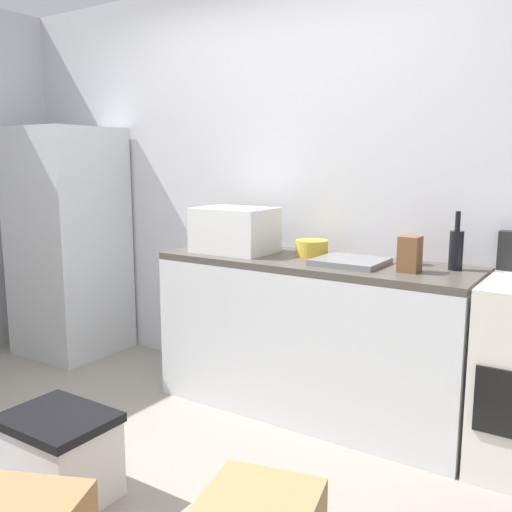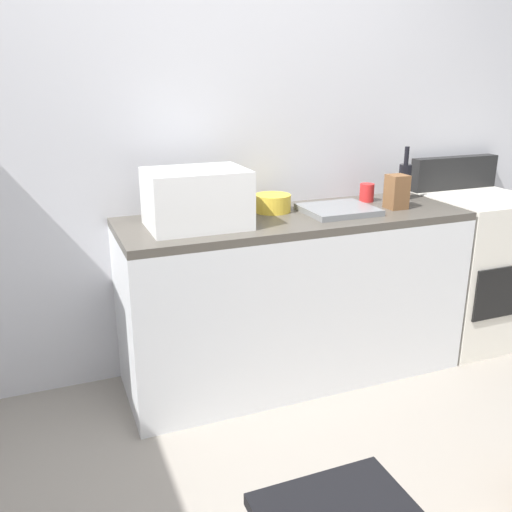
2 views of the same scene
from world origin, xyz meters
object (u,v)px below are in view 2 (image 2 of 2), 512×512
stove_oven (473,266)px  coffee_mug (367,193)px  mixing_bowl (273,203)px  wine_bottle (405,180)px  knife_block (397,192)px  microwave (196,198)px

stove_oven → coffee_mug: (-0.70, 0.14, 0.48)m
stove_oven → mixing_bowl: (-1.30, 0.11, 0.48)m
coffee_mug → wine_bottle: bearing=-7.1°
coffee_mug → mixing_bowl: 0.59m
coffee_mug → knife_block: size_ratio=0.56×
stove_oven → mixing_bowl: bearing=175.1°
microwave → wine_bottle: bearing=6.7°
knife_block → coffee_mug: bearing=103.3°
stove_oven → wine_bottle: size_ratio=3.67×
microwave → coffee_mug: bearing=9.7°
microwave → coffee_mug: microwave is taller
stove_oven → knife_block: bearing=-174.2°
stove_oven → coffee_mug: stove_oven is taller
wine_bottle → microwave: bearing=-173.3°
coffee_mug → knife_block: knife_block is taller
microwave → coffee_mug: 1.06m
wine_bottle → knife_block: size_ratio=1.67×
coffee_mug → knife_block: bearing=-76.7°
knife_block → mixing_bowl: 0.67m
coffee_mug → stove_oven: bearing=-11.4°
wine_bottle → coffee_mug: size_ratio=3.00×
wine_bottle → knife_block: (-0.18, -0.18, -0.02)m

